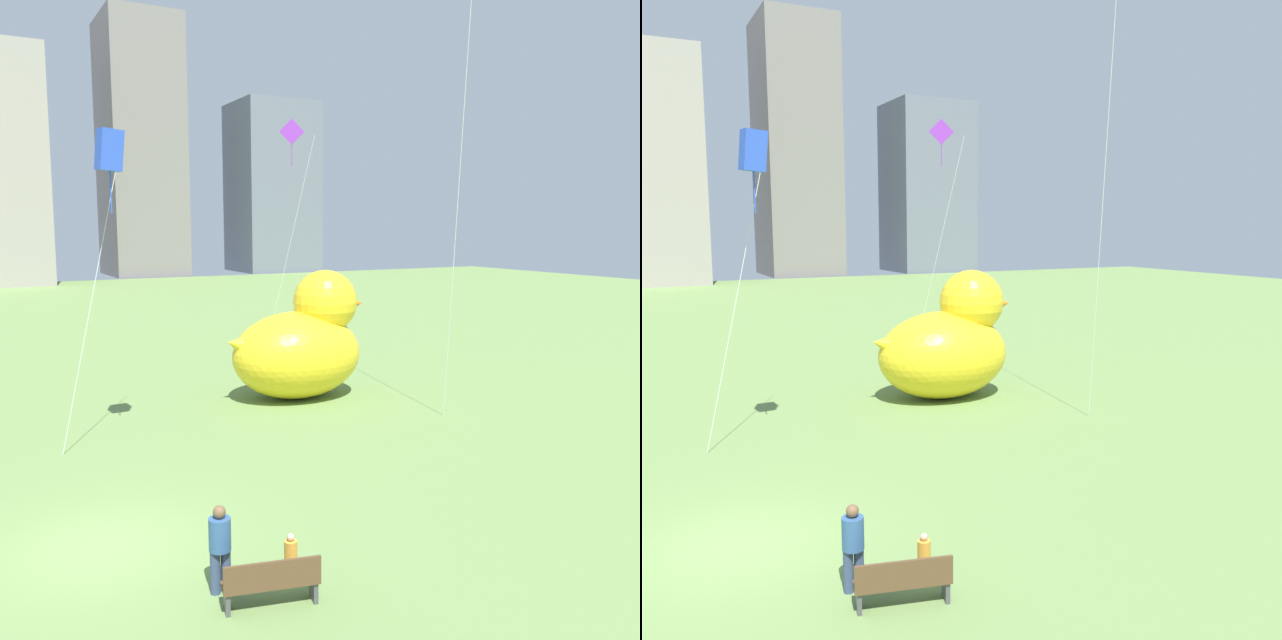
# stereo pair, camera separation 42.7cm
# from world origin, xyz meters

# --- Properties ---
(ground_plane) EXTENTS (140.00, 140.00, 0.00)m
(ground_plane) POSITION_xyz_m (0.00, 0.00, 0.00)
(ground_plane) COLOR #698948
(park_bench) EXTENTS (1.74, 0.82, 0.90)m
(park_bench) POSITION_xyz_m (2.14, -3.70, 0.48)
(park_bench) COLOR brown
(park_bench) RESTS_ON ground
(person_adult) EXTENTS (0.40, 0.40, 1.62)m
(person_adult) POSITION_xyz_m (1.54, -2.80, 0.90)
(person_adult) COLOR #38476B
(person_adult) RESTS_ON ground
(person_child) EXTENTS (0.24, 0.24, 0.98)m
(person_child) POSITION_xyz_m (2.76, -3.17, 0.54)
(person_child) COLOR silver
(person_child) RESTS_ON ground
(giant_inflatable_duck) EXTENTS (5.82, 3.73, 4.82)m
(giant_inflatable_duck) POSITION_xyz_m (9.16, 9.08, 2.05)
(giant_inflatable_duck) COLOR yellow
(giant_inflatable_duck) RESTS_ON ground
(city_skyline) EXTENTS (80.32, 18.81, 40.73)m
(city_skyline) POSITION_xyz_m (7.92, 73.95, 15.13)
(city_skyline) COLOR #9E938C
(city_skyline) RESTS_ON ground
(kite_blue) EXTENTS (2.13, 1.90, 9.12)m
(kite_blue) POSITION_xyz_m (1.64, 5.75, 8.49)
(kite_blue) COLOR silver
(kite_blue) RESTS_ON ground
(kite_purple) EXTENTS (2.45, 1.99, 11.81)m
(kite_purple) POSITION_xyz_m (13.23, 18.25, 10.67)
(kite_purple) COLOR silver
(kite_purple) RESTS_ON ground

